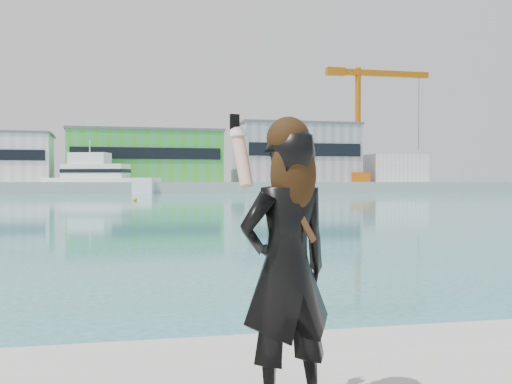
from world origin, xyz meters
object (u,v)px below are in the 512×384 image
(dock_crane, at_px, (363,120))
(motor_yacht, at_px, (99,178))
(woman, at_px, (286,261))
(buoy_near, at_px, (135,201))

(dock_crane, bearing_deg, motor_yacht, -173.02)
(dock_crane, height_order, woman, dock_crane)
(dock_crane, height_order, motor_yacht, dock_crane)
(dock_crane, xyz_separation_m, woman, (-52.55, -122.75, -13.45))
(motor_yacht, height_order, buoy_near, motor_yacht)
(buoy_near, height_order, woman, woman)
(woman, bearing_deg, buoy_near, -108.46)
(dock_crane, xyz_separation_m, buoy_near, (-50.15, -56.56, -15.07))
(dock_crane, height_order, buoy_near, dock_crane)
(motor_yacht, distance_m, woman, 116.13)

